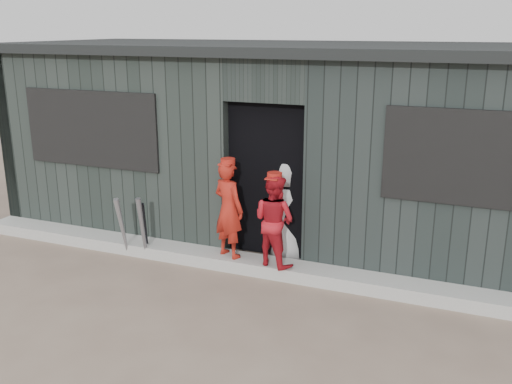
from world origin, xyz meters
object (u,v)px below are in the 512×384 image
at_px(bat_left, 122,228).
at_px(bat_mid, 143,229).
at_px(dugout, 301,141).
at_px(player_grey_back, 288,210).
at_px(bat_right, 145,229).
at_px(player_red_left, 229,209).
at_px(player_red_right, 274,220).

relative_size(bat_left, bat_mid, 1.00).
distance_m(bat_left, dugout, 2.73).
bearing_deg(player_grey_back, bat_right, 25.16).
relative_size(bat_right, dugout, 0.09).
height_order(player_red_left, player_red_right, player_red_left).
height_order(bat_mid, player_red_right, player_red_right).
bearing_deg(dugout, bat_right, -130.22).
bearing_deg(player_red_left, dugout, -79.77).
relative_size(bat_right, player_red_left, 0.62).
distance_m(bat_right, player_grey_back, 1.84).
height_order(bat_mid, player_red_left, player_red_left).
bearing_deg(player_red_left, bat_mid, 32.44).
distance_m(bat_mid, dugout, 2.54).
height_order(bat_right, player_grey_back, player_grey_back).
height_order(bat_left, bat_right, bat_left).
xyz_separation_m(bat_mid, player_red_right, (1.68, 0.16, 0.28)).
height_order(bat_left, player_grey_back, player_grey_back).
xyz_separation_m(player_red_left, dugout, (0.36, 1.69, 0.54)).
bearing_deg(bat_right, bat_left, -142.69).
bearing_deg(player_red_right, bat_right, 21.05).
bearing_deg(player_red_right, dugout, -62.57).
distance_m(bat_mid, player_red_right, 1.71).
relative_size(player_red_left, player_grey_back, 0.90).
bearing_deg(player_grey_back, player_red_left, 46.16).
bearing_deg(bat_right, player_red_left, 3.87).
relative_size(bat_left, player_grey_back, 0.64).
xyz_separation_m(bat_mid, player_red_left, (1.09, 0.20, 0.33)).
xyz_separation_m(player_red_right, player_grey_back, (-0.00, 0.50, -0.03)).
relative_size(bat_mid, player_red_right, 0.77).
distance_m(player_grey_back, dugout, 1.40).
relative_size(bat_mid, bat_right, 1.13).
bearing_deg(player_grey_back, bat_mid, 29.32).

